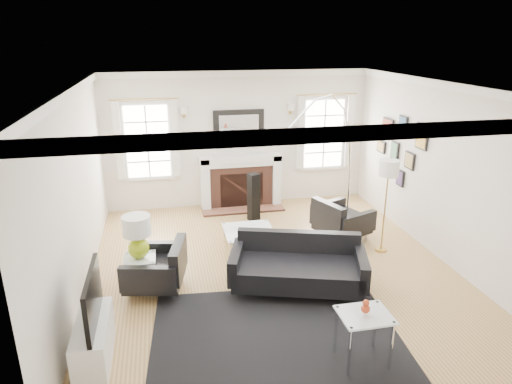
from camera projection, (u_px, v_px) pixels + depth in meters
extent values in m
plane|color=olive|center=(272.00, 267.00, 7.17)|extent=(6.00, 6.00, 0.00)
cube|color=silver|center=(239.00, 140.00, 9.49)|extent=(5.50, 0.04, 2.80)
cube|color=silver|center=(356.00, 287.00, 3.94)|extent=(5.50, 0.04, 2.80)
cube|color=silver|center=(76.00, 195.00, 6.18)|extent=(0.04, 6.00, 2.80)
cube|color=silver|center=(441.00, 172.00, 7.25)|extent=(0.04, 6.00, 2.80)
cube|color=white|center=(274.00, 86.00, 6.26)|extent=(5.50, 6.00, 0.02)
cube|color=white|center=(274.00, 90.00, 6.28)|extent=(5.50, 6.00, 0.12)
cube|color=white|center=(205.00, 184.00, 9.44)|extent=(0.18, 0.38, 1.10)
cube|color=white|center=(275.00, 179.00, 9.73)|extent=(0.18, 0.38, 1.10)
cube|color=white|center=(240.00, 158.00, 9.42)|extent=(1.70, 0.38, 0.12)
cube|color=white|center=(240.00, 163.00, 9.45)|extent=(1.50, 0.34, 0.10)
cube|color=brown|center=(241.00, 185.00, 9.63)|extent=(1.30, 0.30, 0.90)
cube|color=black|center=(241.00, 190.00, 9.56)|extent=(0.90, 0.10, 0.76)
cube|color=brown|center=(243.00, 209.00, 9.52)|extent=(1.70, 0.50, 0.04)
cube|color=black|center=(239.00, 128.00, 9.37)|extent=(1.05, 0.06, 0.75)
cube|color=white|center=(239.00, 128.00, 9.34)|extent=(0.82, 0.02, 0.55)
cube|color=white|center=(147.00, 142.00, 9.09)|extent=(1.00, 0.05, 1.60)
cube|color=white|center=(147.00, 142.00, 9.06)|extent=(0.84, 0.02, 1.44)
cube|color=white|center=(118.00, 141.00, 8.87)|extent=(0.14, 0.05, 1.55)
cube|color=white|center=(175.00, 139.00, 9.09)|extent=(0.14, 0.05, 1.55)
cube|color=white|center=(323.00, 134.00, 9.81)|extent=(1.00, 0.05, 1.60)
cube|color=white|center=(324.00, 134.00, 9.78)|extent=(0.84, 0.02, 1.44)
cube|color=white|center=(300.00, 133.00, 9.59)|extent=(0.14, 0.05, 1.55)
cube|color=white|center=(349.00, 131.00, 9.80)|extent=(0.14, 0.05, 1.55)
cube|color=black|center=(422.00, 136.00, 7.65)|extent=(0.03, 0.34, 0.44)
cube|color=gold|center=(421.00, 136.00, 7.65)|extent=(0.01, 0.29, 0.39)
cube|color=black|center=(403.00, 126.00, 8.24)|extent=(0.03, 0.28, 0.38)
cube|color=#2D547D|center=(402.00, 126.00, 8.23)|extent=(0.01, 0.23, 0.33)
cube|color=black|center=(388.00, 126.00, 8.78)|extent=(0.03, 0.40, 0.30)
cube|color=#A24631|center=(387.00, 126.00, 8.77)|extent=(0.01, 0.35, 0.25)
cube|color=black|center=(410.00, 161.00, 8.09)|extent=(0.03, 0.30, 0.30)
cube|color=#A08348|center=(409.00, 161.00, 8.09)|extent=(0.01, 0.25, 0.25)
cube|color=black|center=(395.00, 151.00, 8.58)|extent=(0.03, 0.26, 0.34)
cube|color=#487955|center=(394.00, 151.00, 8.58)|extent=(0.01, 0.21, 0.29)
cube|color=black|center=(381.00, 147.00, 9.11)|extent=(0.03, 0.32, 0.24)
cube|color=#A78447|center=(380.00, 147.00, 9.11)|extent=(0.01, 0.27, 0.19)
cube|color=black|center=(400.00, 178.00, 8.45)|extent=(0.03, 0.24, 0.30)
cube|color=#4D3468|center=(399.00, 178.00, 8.45)|extent=(0.01, 0.19, 0.25)
cube|color=black|center=(385.00, 169.00, 9.01)|extent=(0.03, 0.28, 0.22)
cube|color=#864E5A|center=(384.00, 169.00, 9.00)|extent=(0.01, 0.23, 0.17)
cube|color=white|center=(94.00, 341.00, 5.04)|extent=(0.35, 1.00, 0.50)
cube|color=black|center=(93.00, 298.00, 4.87)|extent=(0.05, 1.00, 0.58)
cube|color=black|center=(278.00, 344.00, 5.38)|extent=(3.17, 2.72, 0.01)
cube|color=black|center=(298.00, 272.00, 6.45)|extent=(1.96, 1.34, 0.30)
cube|color=black|center=(298.00, 247.00, 6.74)|extent=(1.76, 0.66, 0.50)
cube|color=black|center=(236.00, 262.00, 6.49)|extent=(0.38, 0.85, 0.38)
cube|color=black|center=(361.00, 268.00, 6.33)|extent=(0.38, 0.85, 0.38)
cube|color=black|center=(155.00, 273.00, 6.46)|extent=(0.91, 0.91, 0.29)
cube|color=black|center=(178.00, 259.00, 6.39)|extent=(0.29, 0.78, 0.48)
cube|color=black|center=(160.00, 253.00, 6.79)|extent=(0.78, 0.27, 0.37)
cube|color=black|center=(148.00, 279.00, 6.06)|extent=(0.78, 0.27, 0.37)
cube|color=black|center=(342.00, 223.00, 8.16)|extent=(1.00, 1.00, 0.29)
cube|color=black|center=(328.00, 216.00, 7.91)|extent=(0.41, 0.77, 0.49)
cube|color=black|center=(358.00, 224.00, 7.82)|extent=(0.77, 0.39, 0.37)
cube|color=black|center=(328.00, 210.00, 8.43)|extent=(0.77, 0.39, 0.37)
cube|color=silver|center=(249.00, 231.00, 7.63)|extent=(0.82, 0.82, 0.02)
cylinder|color=silver|center=(231.00, 252.00, 7.27)|extent=(0.04, 0.04, 0.37)
cylinder|color=silver|center=(276.00, 248.00, 7.41)|extent=(0.04, 0.04, 0.37)
cylinder|color=silver|center=(224.00, 233.00, 7.95)|extent=(0.04, 0.04, 0.37)
cylinder|color=silver|center=(266.00, 230.00, 8.10)|extent=(0.04, 0.04, 0.37)
cube|color=silver|center=(140.00, 258.00, 6.43)|extent=(0.44, 0.44, 0.02)
cylinder|color=silver|center=(127.00, 281.00, 6.30)|extent=(0.04, 0.04, 0.49)
cylinder|color=silver|center=(154.00, 278.00, 6.37)|extent=(0.04, 0.04, 0.49)
cylinder|color=silver|center=(128.00, 268.00, 6.64)|extent=(0.04, 0.04, 0.49)
cylinder|color=silver|center=(154.00, 266.00, 6.71)|extent=(0.04, 0.04, 0.49)
cube|color=silver|center=(365.00, 315.00, 4.91)|extent=(0.56, 0.47, 0.02)
cylinder|color=silver|center=(349.00, 352.00, 4.78)|extent=(0.04, 0.04, 0.61)
cylinder|color=silver|center=(391.00, 346.00, 4.87)|extent=(0.04, 0.04, 0.61)
cylinder|color=silver|center=(336.00, 330.00, 5.14)|extent=(0.04, 0.04, 0.61)
cylinder|color=silver|center=(375.00, 325.00, 5.23)|extent=(0.04, 0.04, 0.61)
sphere|color=#A6C318|center=(139.00, 248.00, 6.38)|extent=(0.30, 0.30, 0.30)
cylinder|color=#A6C318|center=(138.00, 239.00, 6.33)|extent=(0.04, 0.04, 0.12)
cylinder|color=white|center=(137.00, 226.00, 6.27)|extent=(0.39, 0.39, 0.28)
sphere|color=#AF3516|center=(366.00, 309.00, 4.88)|extent=(0.10, 0.10, 0.10)
sphere|color=#AF3516|center=(366.00, 303.00, 4.86)|extent=(0.07, 0.07, 0.07)
cube|color=silver|center=(346.00, 225.00, 8.50)|extent=(0.28, 0.45, 0.22)
ellipsoid|color=silver|center=(287.00, 137.00, 6.29)|extent=(0.38, 0.38, 0.23)
cylinder|color=#A9863A|center=(381.00, 250.00, 7.73)|extent=(0.20, 0.20, 0.03)
cylinder|color=#A9863A|center=(385.00, 212.00, 7.51)|extent=(0.02, 0.02, 1.40)
cylinder|color=white|center=(389.00, 168.00, 7.26)|extent=(0.32, 0.32, 0.26)
cube|color=black|center=(254.00, 197.00, 8.86)|extent=(0.24, 0.24, 0.95)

